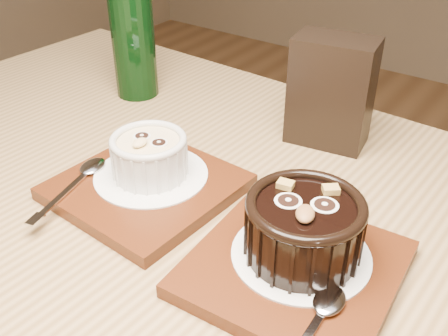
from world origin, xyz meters
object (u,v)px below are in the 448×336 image
at_px(table, 194,314).
at_px(green_bottle, 133,35).
at_px(ramekin_dark, 304,225).
at_px(tray_left, 147,187).
at_px(ramekin_white, 149,154).
at_px(condiment_stand, 331,92).
at_px(tray_right, 294,268).

relative_size(table, green_bottle, 5.13).
distance_m(ramekin_dark, green_bottle, 0.44).
relative_size(tray_left, green_bottle, 0.75).
xyz_separation_m(ramekin_white, condiment_stand, (0.12, 0.21, 0.03)).
bearing_deg(green_bottle, tray_right, -27.90).
xyz_separation_m(ramekin_white, tray_right, (0.20, -0.03, -0.04)).
distance_m(table, ramekin_dark, 0.18).
bearing_deg(ramekin_white, tray_right, -8.24).
xyz_separation_m(ramekin_white, ramekin_dark, (0.20, -0.02, 0.01)).
bearing_deg(tray_right, ramekin_white, 171.51).
distance_m(table, green_bottle, 0.42).
bearing_deg(ramekin_dark, ramekin_white, 150.42).
distance_m(ramekin_white, ramekin_dark, 0.20).
xyz_separation_m(condiment_stand, green_bottle, (-0.31, -0.04, 0.02)).
distance_m(tray_right, ramekin_dark, 0.04).
xyz_separation_m(tray_left, green_bottle, (-0.19, 0.19, 0.09)).
xyz_separation_m(tray_left, tray_right, (0.20, -0.02, 0.00)).
xyz_separation_m(ramekin_white, green_bottle, (-0.19, 0.18, 0.05)).
xyz_separation_m(table, condiment_stand, (0.01, 0.28, 0.16)).
relative_size(tray_right, ramekin_dark, 1.67).
distance_m(tray_right, green_bottle, 0.45).
bearing_deg(ramekin_dark, table, 178.89).
bearing_deg(ramekin_dark, tray_left, 153.85).
relative_size(tray_left, tray_right, 1.00).
bearing_deg(tray_right, ramekin_dark, 90.65).
distance_m(tray_left, ramekin_dark, 0.20).
height_order(ramekin_white, condiment_stand, condiment_stand).
relative_size(ramekin_white, condiment_stand, 0.61).
relative_size(table, condiment_stand, 8.82).
relative_size(ramekin_white, tray_right, 0.48).
relative_size(tray_left, condiment_stand, 1.29).
bearing_deg(table, tray_right, 17.06).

